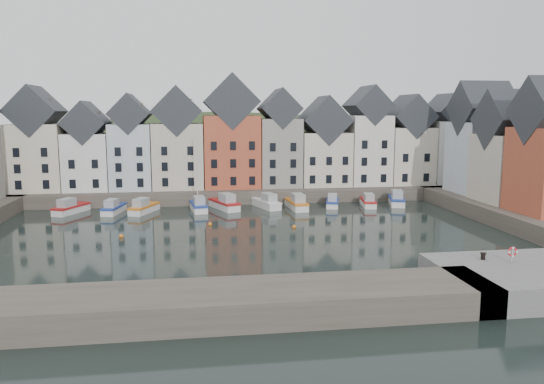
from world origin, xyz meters
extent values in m
plane|color=black|center=(0.00, 0.00, 0.00)|extent=(260.00, 260.00, 0.00)
cube|color=#443C34|center=(0.00, 30.00, 1.00)|extent=(90.00, 16.00, 2.00)
cube|color=#443C34|center=(37.00, 3.00, 1.00)|extent=(14.00, 54.00, 2.00)
cube|color=#443C34|center=(-10.00, -22.00, 1.00)|extent=(50.00, 6.00, 2.00)
ellipsoid|color=#222E17|center=(0.00, 56.00, -18.00)|extent=(153.60, 70.40, 64.00)
sphere|color=black|center=(-13.94, 50.93, 8.70)|extent=(5.77, 5.77, 5.77)
sphere|color=black|center=(24.86, 60.75, 8.12)|extent=(5.27, 5.27, 5.27)
sphere|color=black|center=(31.82, 54.20, 7.88)|extent=(5.07, 5.07, 5.07)
sphere|color=black|center=(14.28, 55.19, 7.82)|extent=(5.01, 5.01, 5.01)
sphere|color=black|center=(-37.67, 56.61, 6.57)|extent=(3.94, 3.94, 3.94)
sphere|color=black|center=(28.33, 60.25, 8.05)|extent=(5.21, 5.21, 5.21)
sphere|color=black|center=(1.99, 58.64, 8.32)|extent=(5.45, 5.45, 5.45)
sphere|color=black|center=(37.80, 48.31, 7.21)|extent=(4.49, 4.49, 4.49)
cube|color=beige|center=(-29.17, 28.00, 7.04)|extent=(7.67, 8.00, 10.07)
cube|color=#212329|center=(-29.17, 28.00, 13.97)|extent=(7.67, 8.16, 7.67)
cube|color=white|center=(-21.90, 28.00, 6.30)|extent=(6.56, 8.00, 8.61)
cube|color=#212329|center=(-21.90, 28.00, 12.23)|extent=(6.56, 8.16, 6.56)
cube|color=silver|center=(-15.37, 28.00, 7.01)|extent=(6.20, 8.00, 10.02)
cube|color=#212329|center=(-15.37, 28.00, 13.55)|extent=(6.20, 8.16, 6.20)
cube|color=beige|center=(-8.27, 28.00, 7.04)|extent=(7.70, 8.00, 10.08)
cube|color=#212329|center=(-8.27, 28.00, 13.98)|extent=(7.70, 8.16, 7.70)
cube|color=#B24D33|center=(0.07, 28.00, 7.64)|extent=(8.69, 8.00, 11.28)
cube|color=#212329|center=(0.07, 28.00, 15.43)|extent=(8.69, 8.16, 8.69)
cube|color=gray|center=(7.78, 28.00, 7.39)|extent=(6.43, 8.00, 10.78)
cube|color=#212329|center=(7.78, 28.00, 14.37)|extent=(6.43, 8.16, 6.43)
cube|color=beige|center=(15.08, 28.00, 6.28)|extent=(7.88, 8.00, 8.56)
cube|color=#212329|center=(15.08, 28.00, 12.51)|extent=(7.88, 8.16, 7.88)
cube|color=silver|center=(22.42, 28.00, 7.64)|extent=(6.50, 8.00, 11.27)
cube|color=#212329|center=(22.42, 28.00, 14.88)|extent=(6.50, 8.16, 6.50)
cube|color=beige|center=(29.43, 28.00, 6.66)|extent=(7.23, 8.00, 9.32)
cube|color=#212329|center=(29.43, 28.00, 13.11)|extent=(7.23, 8.16, 7.23)
cube|color=white|center=(36.28, 28.00, 7.16)|extent=(6.18, 8.00, 10.32)
cube|color=#212329|center=(36.28, 28.00, 13.85)|extent=(6.18, 8.16, 6.18)
cube|color=silver|center=(36.00, 16.26, 7.19)|extent=(7.47, 8.00, 10.38)
cube|color=#212329|center=(36.00, 16.26, 14.36)|extent=(7.62, 8.00, 8.00)
cube|color=beige|center=(36.00, 8.26, 6.44)|extent=(8.14, 8.00, 8.89)
cube|color=#212329|center=(36.00, 8.26, 12.87)|extent=(8.30, 8.00, 8.00)
sphere|color=orange|center=(-4.00, 8.00, 0.15)|extent=(0.50, 0.50, 0.50)
sphere|color=orange|center=(6.00, 5.00, 0.15)|extent=(0.50, 0.50, 0.50)
sphere|color=orange|center=(-14.00, 3.00, 0.15)|extent=(0.50, 0.50, 0.50)
cube|color=silver|center=(-22.79, 18.88, 0.36)|extent=(4.24, 6.31, 1.12)
cube|color=#A71718|center=(-22.79, 18.88, 0.97)|extent=(4.39, 6.47, 0.25)
cube|color=#999DA1|center=(-23.17, 18.05, 1.58)|extent=(2.32, 2.82, 1.22)
cube|color=silver|center=(-16.93, 18.07, 0.34)|extent=(2.85, 6.02, 1.06)
cube|color=navy|center=(-16.93, 18.07, 0.92)|extent=(2.97, 6.15, 0.24)
cube|color=#999DA1|center=(-17.10, 17.22, 1.50)|extent=(1.78, 2.54, 1.16)
cube|color=silver|center=(-12.81, 17.76, 0.35)|extent=(3.96, 6.26, 1.10)
cube|color=orange|center=(-12.81, 17.76, 0.95)|extent=(4.10, 6.41, 0.25)
cube|color=#999DA1|center=(-13.15, 16.92, 1.56)|extent=(2.22, 2.76, 1.21)
cube|color=silver|center=(-5.34, 18.22, 0.36)|extent=(2.54, 6.30, 1.12)
cube|color=navy|center=(-5.34, 18.22, 0.97)|extent=(2.65, 6.43, 0.26)
cube|color=#999DA1|center=(-5.23, 17.31, 1.58)|extent=(1.70, 2.60, 1.23)
cylinder|color=silver|center=(-5.41, 18.83, 6.13)|extent=(0.14, 0.14, 11.23)
cube|color=silver|center=(-1.64, 19.04, 0.39)|extent=(4.29, 6.95, 1.22)
cube|color=#A71718|center=(-1.64, 19.04, 1.06)|extent=(4.45, 7.11, 0.28)
cube|color=#999DA1|center=(-1.28, 18.11, 1.72)|extent=(2.42, 3.05, 1.33)
cube|color=silver|center=(4.50, 19.16, 0.37)|extent=(3.71, 6.54, 1.15)
cube|color=silver|center=(4.50, 19.16, 0.99)|extent=(3.85, 6.69, 0.26)
cube|color=#999DA1|center=(4.78, 18.26, 1.62)|extent=(2.16, 2.83, 1.25)
cube|color=silver|center=(8.73, 17.77, 0.38)|extent=(2.36, 6.59, 1.19)
cube|color=orange|center=(8.73, 17.77, 1.02)|extent=(2.48, 6.72, 0.27)
cube|color=#999DA1|center=(8.79, 16.80, 1.67)|extent=(1.68, 2.68, 1.29)
cube|color=silver|center=(14.40, 18.88, 0.32)|extent=(3.09, 5.72, 1.00)
cube|color=navy|center=(14.40, 18.88, 0.87)|extent=(3.21, 5.85, 0.23)
cube|color=#999DA1|center=(14.17, 18.09, 1.42)|extent=(1.83, 2.46, 1.10)
cube|color=silver|center=(19.65, 18.29, 0.33)|extent=(2.61, 5.81, 1.03)
cube|color=#A71718|center=(19.65, 18.29, 0.89)|extent=(2.72, 5.94, 0.23)
cube|color=#999DA1|center=(19.50, 17.46, 1.45)|extent=(1.67, 2.43, 1.12)
cube|color=silver|center=(24.34, 18.99, 0.37)|extent=(3.58, 6.68, 1.17)
cube|color=navy|center=(24.34, 18.99, 1.01)|extent=(3.72, 6.83, 0.27)
cube|color=#999DA1|center=(24.08, 18.07, 1.65)|extent=(2.13, 2.87, 1.28)
cylinder|color=black|center=(17.36, -17.62, 2.25)|extent=(0.36, 0.36, 0.50)
cylinder|color=black|center=(17.36, -17.62, 2.52)|extent=(0.48, 0.48, 0.08)
cube|color=gray|center=(19.15, -18.74, 2.55)|extent=(0.10, 0.10, 1.10)
torus|color=red|center=(19.15, -18.79, 2.90)|extent=(0.80, 0.14, 0.80)
camera|label=1|loc=(-5.62, -56.46, 13.90)|focal=35.00mm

